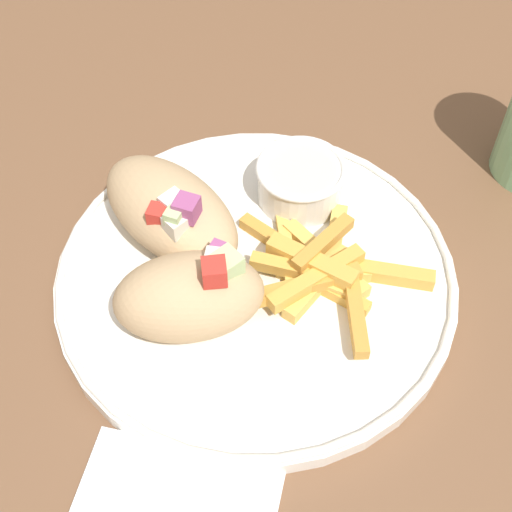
% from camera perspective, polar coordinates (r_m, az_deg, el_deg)
% --- Properties ---
extents(table, '(1.38, 1.38, 0.76)m').
position_cam_1_polar(table, '(0.62, 1.52, -1.82)').
color(table, brown).
rests_on(table, ground_plane).
extents(napkin, '(0.13, 0.08, 0.00)m').
position_cam_1_polar(napkin, '(0.46, -6.29, -18.74)').
color(napkin, white).
rests_on(napkin, table).
extents(plate, '(0.29, 0.29, 0.02)m').
position_cam_1_polar(plate, '(0.52, 0.00, -1.62)').
color(plate, white).
rests_on(plate, table).
extents(pita_sandwich_near, '(0.11, 0.09, 0.07)m').
position_cam_1_polar(pita_sandwich_near, '(0.48, -5.30, -3.17)').
color(pita_sandwich_near, tan).
rests_on(pita_sandwich_near, plate).
extents(pita_sandwich_far, '(0.14, 0.13, 0.06)m').
position_cam_1_polar(pita_sandwich_far, '(0.53, -6.84, 3.61)').
color(pita_sandwich_far, tan).
rests_on(pita_sandwich_far, plate).
extents(fries_pile, '(0.14, 0.13, 0.03)m').
position_cam_1_polar(fries_pile, '(0.51, 5.26, -1.12)').
color(fries_pile, gold).
rests_on(fries_pile, plate).
extents(sauce_ramekin, '(0.07, 0.07, 0.03)m').
position_cam_1_polar(sauce_ramekin, '(0.55, 3.60, 6.09)').
color(sauce_ramekin, white).
rests_on(sauce_ramekin, plate).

